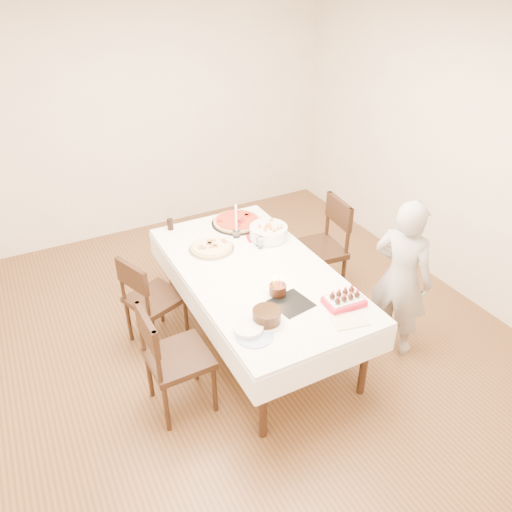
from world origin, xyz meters
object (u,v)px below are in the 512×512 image
layer_cake (267,316)px  strawberry_box (344,300)px  pizza_pepperoni (237,221)px  pasta_bowl (268,232)px  chair_right_savory (316,250)px  birthday_cake (278,286)px  person (401,278)px  cola_glass (170,224)px  taper_candle (236,221)px  chair_left_dessert (179,358)px  dining_table (256,306)px  pizza_white (211,248)px  chair_left_savory (155,299)px

layer_cake → strawberry_box: 0.61m
pizza_pepperoni → pasta_bowl: (0.13, -0.39, 0.04)m
chair_right_savory → birthday_cake: size_ratio=7.27×
person → pizza_pepperoni: person is taller
birthday_cake → cola_glass: bearing=105.4°
strawberry_box → chair_right_savory: bearing=65.4°
chair_right_savory → taper_candle: bearing=170.3°
chair_left_dessert → strawberry_box: bearing=163.7°
dining_table → chair_left_dessert: 0.93m
person → birthday_cake: person is taller
cola_glass → layer_cake: 1.62m
taper_candle → pizza_white: bearing=-160.2°
chair_right_savory → chair_left_savory: 1.62m
pizza_white → strawberry_box: strawberry_box is taller
dining_table → strawberry_box: size_ratio=7.36×
chair_right_savory → dining_table: bearing=-151.3°
dining_table → person: 1.24m
layer_cake → birthday_cake: birthday_cake is taller
cola_glass → layer_cake: cola_glass is taller
layer_cake → strawberry_box: (0.61, -0.09, -0.02)m
strawberry_box → birthday_cake: bearing=137.8°
dining_table → pizza_pepperoni: 0.92m
person → chair_left_savory: bearing=37.3°
chair_left_dessert → pizza_pepperoni: (1.06, 1.19, 0.30)m
chair_left_savory → taper_candle: bearing=169.8°
strawberry_box → chair_left_dessert: bearing=164.7°
chair_left_savory → chair_left_dessert: chair_left_dessert is taller
person → taper_candle: size_ratio=4.20×
taper_candle → layer_cake: (-0.35, -1.20, -0.12)m
layer_cake → pizza_white: bearing=87.4°
layer_cake → pasta_bowl: bearing=60.4°
chair_right_savory → taper_candle: 0.89m
person → birthday_cake: size_ratio=10.09×
pizza_pepperoni → pasta_bowl: pasta_bowl is taller
taper_candle → chair_right_savory: bearing=-15.4°
chair_right_savory → pizza_pepperoni: bearing=151.1°
pizza_pepperoni → cola_glass: cola_glass is taller
chair_right_savory → chair_left_savory: bearing=-176.2°
chair_left_dessert → layer_cake: 0.72m
pizza_pepperoni → layer_cake: 1.50m
layer_cake → birthday_cake: (0.23, 0.25, 0.03)m
taper_candle → birthday_cake: taper_candle is taller
chair_right_savory → layer_cake: chair_right_savory is taller
dining_table → pizza_white: bearing=112.8°
person → strawberry_box: size_ratio=4.84×
person → layer_cake: person is taller
pasta_bowl → taper_candle: bearing=147.8°
chair_right_savory → chair_left_dessert: (-1.70, -0.75, -0.04)m
cola_glass → birthday_cake: 1.42m
chair_left_savory → taper_candle: 1.00m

